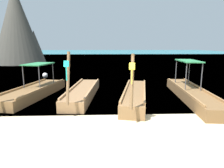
{
  "coord_description": "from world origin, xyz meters",
  "views": [
    {
      "loc": [
        -0.4,
        -5.85,
        2.85
      ],
      "look_at": [
        0.0,
        3.92,
        0.92
      ],
      "focal_mm": 31.44,
      "sensor_mm": 36.0,
      "label": 1
    }
  ],
  "objects_px": {
    "longtail_boat_turquoise_ribbon": "(83,92)",
    "karst_rock": "(18,27)",
    "longtail_boat_pink_ribbon": "(34,91)",
    "longtail_boat_yellow_ribbon": "(135,95)",
    "mooring_buoy_near": "(45,75)",
    "longtail_boat_violet_ribbon": "(191,93)"
  },
  "relations": [
    {
      "from": "longtail_boat_pink_ribbon",
      "to": "longtail_boat_turquoise_ribbon",
      "type": "distance_m",
      "value": 2.78
    },
    {
      "from": "longtail_boat_yellow_ribbon",
      "to": "longtail_boat_violet_ribbon",
      "type": "bearing_deg",
      "value": 3.73
    },
    {
      "from": "longtail_boat_pink_ribbon",
      "to": "longtail_boat_turquoise_ribbon",
      "type": "bearing_deg",
      "value": -4.86
    },
    {
      "from": "longtail_boat_turquoise_ribbon",
      "to": "mooring_buoy_near",
      "type": "xyz_separation_m",
      "value": [
        -4.08,
        6.87,
        -0.05
      ]
    },
    {
      "from": "longtail_boat_pink_ribbon",
      "to": "longtail_boat_violet_ribbon",
      "type": "distance_m",
      "value": 8.68
    },
    {
      "from": "longtail_boat_turquoise_ribbon",
      "to": "karst_rock",
      "type": "height_order",
      "value": "karst_rock"
    },
    {
      "from": "longtail_boat_violet_ribbon",
      "to": "karst_rock",
      "type": "relative_size",
      "value": 0.61
    },
    {
      "from": "longtail_boat_turquoise_ribbon",
      "to": "longtail_boat_yellow_ribbon",
      "type": "height_order",
      "value": "longtail_boat_turquoise_ribbon"
    },
    {
      "from": "longtail_boat_pink_ribbon",
      "to": "longtail_boat_yellow_ribbon",
      "type": "bearing_deg",
      "value": -10.89
    },
    {
      "from": "longtail_boat_turquoise_ribbon",
      "to": "longtail_boat_yellow_ribbon",
      "type": "relative_size",
      "value": 1.0
    },
    {
      "from": "longtail_boat_pink_ribbon",
      "to": "longtail_boat_yellow_ribbon",
      "type": "distance_m",
      "value": 5.66
    },
    {
      "from": "longtail_boat_yellow_ribbon",
      "to": "karst_rock",
      "type": "xyz_separation_m",
      "value": [
        -14.86,
        22.23,
        5.41
      ]
    },
    {
      "from": "longtail_boat_turquoise_ribbon",
      "to": "mooring_buoy_near",
      "type": "relative_size",
      "value": 13.2
    },
    {
      "from": "longtail_boat_pink_ribbon",
      "to": "karst_rock",
      "type": "relative_size",
      "value": 0.48
    },
    {
      "from": "karst_rock",
      "to": "mooring_buoy_near",
      "type": "relative_size",
      "value": 26.83
    },
    {
      "from": "longtail_boat_violet_ribbon",
      "to": "karst_rock",
      "type": "bearing_deg",
      "value": 129.16
    },
    {
      "from": "longtail_boat_turquoise_ribbon",
      "to": "karst_rock",
      "type": "bearing_deg",
      "value": 119.43
    },
    {
      "from": "longtail_boat_violet_ribbon",
      "to": "karst_rock",
      "type": "height_order",
      "value": "karst_rock"
    },
    {
      "from": "longtail_boat_pink_ribbon",
      "to": "karst_rock",
      "type": "bearing_deg",
      "value": 113.73
    },
    {
      "from": "longtail_boat_pink_ribbon",
      "to": "mooring_buoy_near",
      "type": "height_order",
      "value": "longtail_boat_pink_ribbon"
    },
    {
      "from": "longtail_boat_pink_ribbon",
      "to": "longtail_boat_yellow_ribbon",
      "type": "xyz_separation_m",
      "value": [
        5.56,
        -1.07,
        -0.02
      ]
    },
    {
      "from": "longtail_boat_yellow_ribbon",
      "to": "mooring_buoy_near",
      "type": "xyz_separation_m",
      "value": [
        -6.86,
        7.7,
        -0.07
      ]
    }
  ]
}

